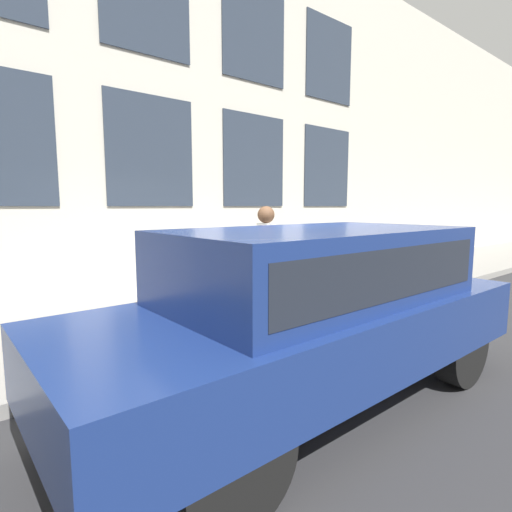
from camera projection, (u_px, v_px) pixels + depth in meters
The scene contains 6 objects.
ground_plane at pixel (256, 347), 5.35m from camera, with size 80.00×80.00×0.00m, color #2D2D30.
sidewalk at pixel (197, 318), 6.50m from camera, with size 3.03×60.00×0.15m.
building_facade at pixel (145, 90), 7.28m from camera, with size 0.33×40.00×7.95m.
fire_hydrant at pixel (245, 295), 5.98m from camera, with size 0.31×0.43×0.78m.
person at pixel (266, 249), 6.48m from camera, with size 0.42×0.28×1.73m.
parked_truck_navy_near at pixel (313, 300), 3.83m from camera, with size 1.85×4.78×1.67m.
Camera 1 is at (-3.97, 3.29, 1.88)m, focal length 28.00 mm.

